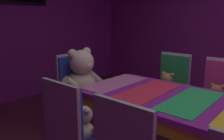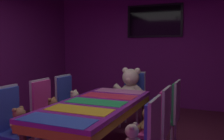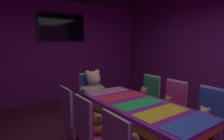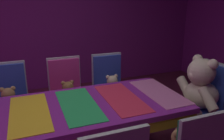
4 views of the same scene
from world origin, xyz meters
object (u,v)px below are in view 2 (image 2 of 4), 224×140
Objects in this scene: wall_tv at (154,21)px; teddy_left_2 at (75,100)px; teddy_right_0 at (131,139)px; teddy_right_1 at (147,121)px; chair_right_1 at (160,121)px; teddy_left_1 at (53,109)px; teddy_left_0 at (20,121)px; throne_chair at (133,93)px; chair_right_2 at (171,109)px; king_teddy_bear at (130,87)px; banquet_table at (96,109)px; chair_left_0 at (10,119)px; chair_left_1 at (45,107)px; chair_right_0 at (146,139)px; chair_left_2 at (67,99)px; teddy_right_2 at (161,108)px.

teddy_left_2 is at bearing -105.12° from wall_tv.
teddy_right_1 reaches higher than teddy_right_0.
teddy_left_1 is at bearing -1.13° from chair_right_1.
throne_chair is (0.68, 2.17, 0.01)m from teddy_left_0.
teddy_right_0 is 0.29× the size of chair_right_2.
banquet_table is at bearing -0.00° from king_teddy_bear.
teddy_right_0 is 0.44× the size of king_teddy_bear.
chair_right_2 is at bearing 36.39° from chair_left_0.
king_teddy_bear is at bearing -71.06° from teddy_right_0.
chair_right_2 is 1.00× the size of throne_chair.
throne_chair is (-0.69, 2.17, 0.02)m from teddy_right_0.
chair_left_0 and chair_left_1 have the same top height.
chair_left_1 is at bearing -105.08° from wall_tv.
chair_left_1 and chair_right_0 have the same top height.
chair_left_2 is 1.00× the size of chair_right_2.
teddy_left_1 is 0.30× the size of throne_chair.
chair_right_2 is (1.53, 0.01, 0.01)m from teddy_left_2.
wall_tv reaches higher than banquet_table.
chair_left_2 is at bearing -39.00° from teddy_right_0.
chair_left_2 is at bearing 0.28° from teddy_right_2.
teddy_right_2 is (1.39, 0.58, 0.01)m from teddy_left_1.
king_teddy_bear is at bearing -42.18° from chair_right_2.
chair_left_2 is at bearing 103.47° from teddy_left_1.
teddy_right_2 is at bearing 41.72° from teddy_left_0.
chair_left_1 is 1.51m from teddy_right_1.
chair_left_1 is 1.64m from teddy_right_2.
chair_right_1 is at bearing -1.13° from teddy_left_1.
chair_right_2 is at bearing 38.89° from teddy_left_0.
teddy_left_1 reaches higher than teddy_right_0.
chair_left_2 is at bearing -20.02° from chair_right_1.
chair_right_0 and chair_right_2 have the same top height.
teddy_right_2 is (1.53, 0.01, -0.01)m from chair_left_2.
wall_tv reaches higher than chair_right_0.
chair_left_2 is 0.14m from teddy_left_2.
chair_left_1 is at bearing 20.57° from teddy_right_2.
king_teddy_bear reaches higher than chair_right_1.
king_teddy_bear reaches higher than chair_left_2.
chair_right_0 reaches higher than teddy_left_1.
teddy_right_1 is at bearing 24.84° from teddy_left_0.
chair_left_0 is 2.32m from throne_chair.
chair_left_0 is (-0.82, -0.63, -0.06)m from banquet_table.
chair_left_0 is 0.14m from teddy_left_0.
chair_left_2 is (-0.15, 1.23, 0.01)m from teddy_left_0.
chair_left_0 is 3.47× the size of teddy_right_0.
chair_left_1 is 3.47× the size of teddy_right_0.
teddy_right_1 is at bearing -1.13° from chair_left_1.
chair_right_1 is 3.34× the size of teddy_right_1.
banquet_table is at bearing 40.54° from teddy_right_2.
chair_right_1 reaches higher than teddy_left_2.
teddy_left_0 is at bearing 24.84° from teddy_right_1.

